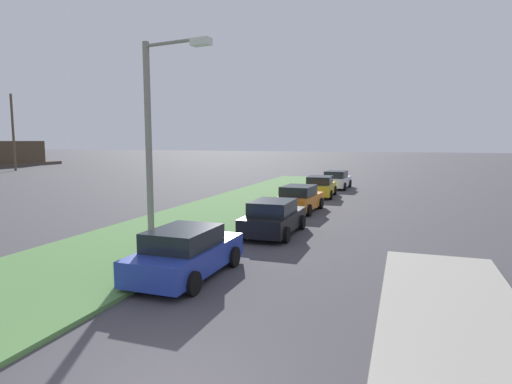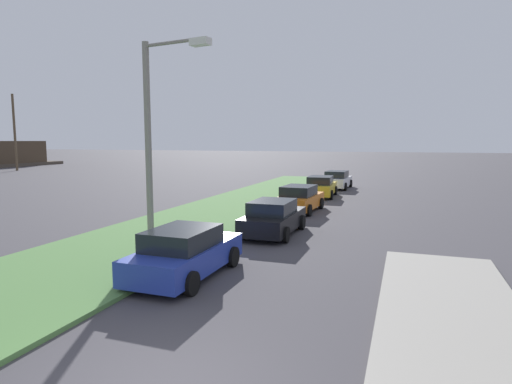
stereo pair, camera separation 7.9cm
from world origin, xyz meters
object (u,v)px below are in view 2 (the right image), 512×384
parked_car_yellow (321,187)px  streetlight (155,129)px  parked_car_blue (185,253)px  distant_utility_pole (15,133)px  parked_car_black (273,218)px  parked_car_white (337,180)px  parked_car_orange (299,199)px

parked_car_yellow → streetlight: size_ratio=0.58×
parked_car_blue → distant_utility_pole: 53.73m
parked_car_black → streetlight: 6.11m
parked_car_white → streetlight: 22.56m
parked_car_orange → parked_car_yellow: (6.74, 0.09, 0.00)m
parked_car_blue → parked_car_black: size_ratio=1.00×
streetlight → parked_car_white: bearing=-8.6°
parked_car_blue → parked_car_white: (24.90, -0.62, 0.00)m
parked_car_blue → streetlight: 5.41m
distant_utility_pole → parked_car_blue: bearing=-127.1°
parked_car_white → streetlight: size_ratio=0.58×
parked_car_blue → parked_car_white: same height
parked_car_orange → streetlight: bearing=164.8°
parked_car_orange → parked_car_white: 12.44m
parked_car_yellow → parked_car_white: size_ratio=1.00×
parked_car_orange → parked_car_yellow: 6.74m
parked_car_black → parked_car_white: size_ratio=0.99×
parked_car_black → streetlight: bearing=134.9°
parked_car_black → parked_car_white: same height
parked_car_orange → parked_car_white: bearing=1.9°
parked_car_black → parked_car_orange: (6.14, 0.35, 0.00)m
parked_car_orange → parked_car_blue: bearing=-179.0°
parked_car_blue → streetlight: bearing=44.1°
distant_utility_pole → parked_car_black: bearing=-120.9°
parked_car_orange → streetlight: streetlight is taller
distant_utility_pole → parked_car_yellow: bearing=-107.0°
parked_car_white → distant_utility_pole: 44.15m
streetlight → distant_utility_pole: size_ratio=0.75×
parked_car_orange → parked_car_white: same height
streetlight → parked_car_black: bearing=-45.4°
parked_car_orange → parked_car_black: bearing=-173.9°
distant_utility_pole → parked_car_white: bearing=-99.7°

